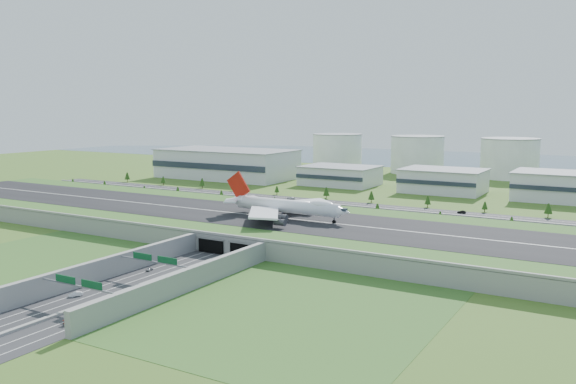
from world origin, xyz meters
The scene contains 23 objects.
ground centered at (0.00, 0.00, 0.00)m, with size 1200.00×1200.00×0.00m, color #2E561B.
airfield_deck centered at (0.00, -0.09, 4.12)m, with size 520.00×100.00×9.20m.
underpass_road centered at (0.00, -99.42, 3.43)m, with size 38.80×120.40×8.00m.
sign_gantry_near centered at (0.00, -95.04, 6.95)m, with size 38.70×0.70×9.80m.
sign_gantry_far centered at (0.00, -130.04, 6.95)m, with size 38.70×0.70×9.80m.
north_expressway centered at (0.00, 95.00, 0.06)m, with size 560.00×36.00×0.12m, color #28282B.
tree_row centered at (8.86, 96.66, 4.63)m, with size 501.64×48.63×8.28m.
hangar_west centered at (-170.00, 185.00, 12.50)m, with size 120.00×60.00×25.00m, color silver.
hangar_mid_a centered at (-60.00, 190.00, 7.50)m, with size 58.00×42.00×15.00m, color silver.
hangar_mid_b centered at (25.00, 190.00, 8.50)m, with size 58.00×42.00×17.00m, color silver.
hangar_mid_c centered at (105.00, 190.00, 9.50)m, with size 58.00×42.00×19.00m, color silver.
fuel_tank_a centered at (-120.00, 310.00, 17.50)m, with size 50.00×50.00×35.00m, color silver.
fuel_tank_b centered at (-35.00, 310.00, 17.50)m, with size 50.00×50.00×35.00m, color silver.
fuel_tank_c centered at (50.00, 310.00, 17.50)m, with size 50.00×50.00×35.00m, color silver.
bay_water centered at (0.00, 480.00, 0.03)m, with size 1200.00×260.00×0.06m, color #365167.
boeing_747 centered at (-0.70, 1.20, 14.31)m, with size 72.20×68.21×22.31m.
car_0 centered at (-11.57, -85.69, 0.79)m, with size 1.58×3.93×1.34m, color #A0A0A4.
car_1 centered at (-10.55, -122.61, 0.90)m, with size 1.64×4.71×1.55m, color white.
car_2 centered at (11.32, -84.39, 0.96)m, with size 2.77×6.01×1.67m, color #0F0E46.
car_3 centered at (9.13, -140.64, 0.91)m, with size 2.22×5.45×1.58m, color #B62C10.
car_4 centered at (-164.36, 87.11, 0.85)m, with size 1.73×4.31×1.47m, color #5E5D63.
car_5 centered at (60.61, 105.29, 0.96)m, with size 1.78×5.11×1.68m, color black.
car_7 centered at (-56.04, 102.17, 0.97)m, with size 2.39×5.87×1.70m, color silver.
Camera 1 is at (151.22, -258.18, 63.60)m, focal length 38.00 mm.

